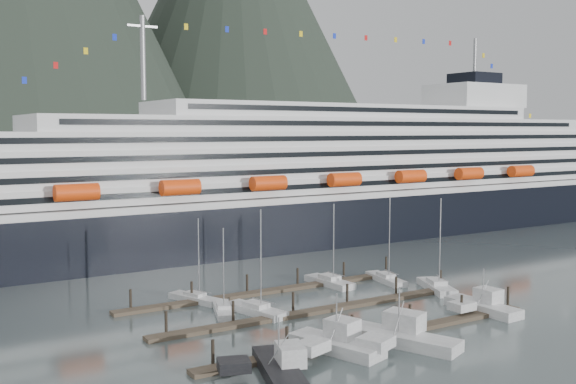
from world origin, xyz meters
name	(u,v)px	position (x,y,z in m)	size (l,w,h in m)	color
ground	(359,313)	(0.00, 0.00, 0.00)	(1600.00, 1600.00, 0.00)	#4F5E5C
cruise_ship	(316,186)	(30.03, 54.94, 12.04)	(210.00, 30.40, 50.30)	black
dock_near	(378,335)	(-4.93, -9.95, 0.31)	(48.18, 2.28, 3.20)	#473B2D
dock_mid	(316,310)	(-4.93, 3.05, 0.31)	(48.18, 2.28, 3.20)	#473B2D
dock_far	(268,291)	(-4.93, 16.05, 0.31)	(48.18, 2.28, 3.20)	#473B2D
sailboat_b	(223,310)	(-15.78, 9.42, 0.39)	(5.02, 8.79, 12.05)	#B1B1B1
sailboat_c	(256,311)	(-12.21, 6.76, 0.43)	(4.93, 10.23, 14.70)	#B1B1B1
sailboat_e	(195,299)	(-16.50, 17.15, 0.40)	(5.21, 8.96, 12.50)	#B1B1B1
sailboat_f	(329,282)	(5.88, 15.30, 0.43)	(3.48, 9.81, 13.59)	#B1B1B1
sailboat_g	(386,279)	(15.08, 12.47, 0.42)	(4.10, 9.95, 14.38)	#B1B1B1
sailboat_h	(437,287)	(18.00, 3.90, 0.45)	(6.49, 10.33, 14.86)	#B1B1B1
trawler_a	(277,368)	(-21.46, -14.34, 0.86)	(9.67, 12.39, 6.55)	black
trawler_b	(336,344)	(-12.16, -11.38, 0.92)	(9.50, 11.75, 7.26)	#B1B1B1
trawler_c	(398,336)	(-4.55, -13.07, 0.93)	(11.70, 14.70, 7.35)	#B1B1B1
trawler_d	(482,306)	(14.30, -8.54, 0.85)	(8.22, 11.10, 6.50)	#B1B1B1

